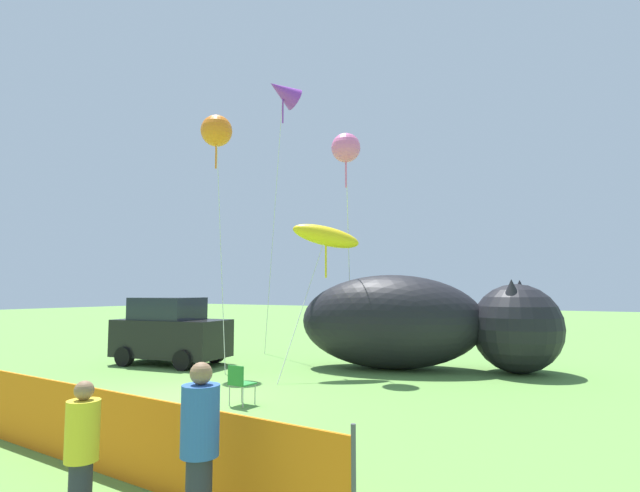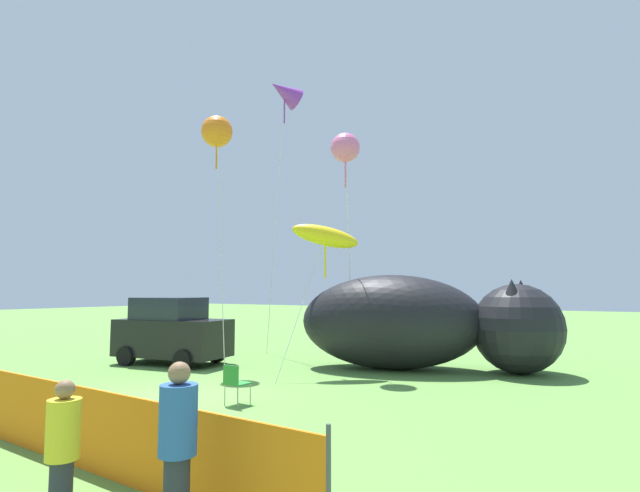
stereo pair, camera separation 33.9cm
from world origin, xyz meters
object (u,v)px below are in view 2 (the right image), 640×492
Objects in this scene: folding_chair at (235,381)px; kite_pink_octopus at (345,148)px; kite_orange_flower at (217,132)px; kite_purple_delta at (284,93)px; spectator_in_black_shirt at (62,449)px; kite_yellow_hero at (325,236)px; parked_car at (172,332)px; inflatable_cat at (421,326)px; spectator_in_blue_shirt at (178,442)px.

kite_pink_octopus reaches higher than folding_chair.
kite_pink_octopus is (4.10, 1.62, -0.81)m from kite_orange_flower.
kite_purple_delta is 5.54m from kite_pink_octopus.
folding_chair is 0.56× the size of spectator_in_black_shirt.
kite_pink_octopus is (-2.55, 10.58, 6.22)m from spectator_in_black_shirt.
kite_pink_octopus is at bearing 103.56° from spectator_in_black_shirt.
kite_purple_delta is 7.62m from kite_yellow_hero.
parked_car is 2.59× the size of spectator_in_black_shirt.
inflatable_cat is 5.25× the size of spectator_in_black_shirt.
inflatable_cat is 4.61× the size of spectator_in_blue_shirt.
kite_purple_delta is 2.33× the size of kite_yellow_hero.
inflatable_cat is at bearing -11.89° from folding_chair.
parked_car is 7.00m from folding_chair.
spectator_in_black_shirt is 17.07m from kite_purple_delta.
kite_pink_octopus reaches higher than kite_yellow_hero.
kite_orange_flower is at bearing -158.39° from kite_pink_octopus.
kite_orange_flower is at bearing -3.99° from parked_car.
parked_car is at bearing -163.01° from kite_pink_octopus.
kite_yellow_hero reaches higher than parked_car.
kite_orange_flower reaches higher than kite_yellow_hero.
folding_chair is 9.25m from kite_orange_flower.
folding_chair is 5.97m from spectator_in_blue_shirt.
spectator_in_blue_shirt is at bearing 24.18° from spectator_in_black_shirt.
spectator_in_black_shirt is at bearing -153.71° from folding_chair.
spectator_in_black_shirt is (0.69, -12.11, -0.54)m from inflatable_cat.
spectator_in_black_shirt is at bearing -105.31° from inflatable_cat.
inflatable_cat is at bearing 42.82° from kite_yellow_hero.
kite_purple_delta reaches higher than kite_yellow_hero.
kite_purple_delta is 1.47× the size of kite_pink_octopus.
spectator_in_blue_shirt is 17.11m from kite_purple_delta.
kite_yellow_hero reaches higher than folding_chair.
parked_car is at bearing 139.29° from spectator_in_blue_shirt.
parked_car is 0.48× the size of kite_orange_flower.
folding_chair is at bearing 126.59° from spectator_in_blue_shirt.
parked_car is 8.43m from inflatable_cat.
inflatable_cat reaches higher than spectator_in_black_shirt.
parked_car is at bearing 62.22° from folding_chair.
spectator_in_blue_shirt is (9.60, -8.26, -0.13)m from parked_car.
spectator_in_blue_shirt is 1.14× the size of spectator_in_black_shirt.
spectator_in_blue_shirt is 12.33m from kite_pink_octopus.
kite_pink_octopus is at bearing -159.12° from inflatable_cat.
spectator_in_black_shirt is at bearing -53.40° from kite_orange_flower.
kite_orange_flower is at bearing -164.15° from kite_yellow_hero.
folding_chair is at bearing -40.53° from kite_orange_flower.
kite_orange_flower is at bearing 51.58° from folding_chair.
folding_chair is 0.18× the size of kite_yellow_hero.
parked_car reaches higher than spectator_in_blue_shirt.
kite_orange_flower is (-7.82, 8.43, 6.91)m from spectator_in_blue_shirt.
inflatable_cat is at bearing -4.23° from kite_purple_delta.
kite_purple_delta is (1.96, 3.76, 9.36)m from parked_car.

